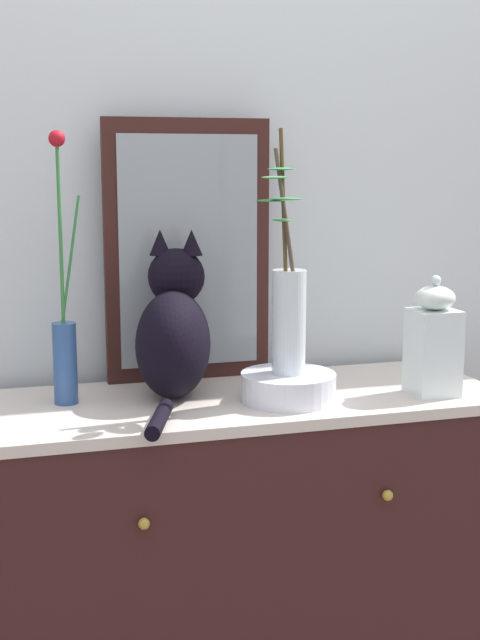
{
  "coord_description": "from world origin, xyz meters",
  "views": [
    {
      "loc": [
        -0.55,
        -1.87,
        1.37
      ],
      "look_at": [
        0.0,
        0.0,
        1.02
      ],
      "focal_mm": 48.9,
      "sensor_mm": 36.0,
      "label": 1
    }
  ],
  "objects_px": {
    "sideboard": "(240,565)",
    "cat_sitting": "(174,331)",
    "vase_slim_green": "(64,340)",
    "mirror_leaning": "(188,251)",
    "vase_glass_clear": "(288,312)",
    "bowl_porcelain": "(288,387)",
    "jar_lidded_porcelain": "(433,342)"
  },
  "relations": [
    {
      "from": "mirror_leaning",
      "to": "cat_sitting",
      "type": "bearing_deg",
      "value": -114.88
    },
    {
      "from": "sideboard",
      "to": "cat_sitting",
      "type": "bearing_deg",
      "value": 161.2
    },
    {
      "from": "cat_sitting",
      "to": "jar_lidded_porcelain",
      "type": "relative_size",
      "value": 1.67
    },
    {
      "from": "cat_sitting",
      "to": "jar_lidded_porcelain",
      "type": "height_order",
      "value": "cat_sitting"
    },
    {
      "from": "mirror_leaning",
      "to": "bowl_porcelain",
      "type": "height_order",
      "value": "mirror_leaning"
    },
    {
      "from": "mirror_leaning",
      "to": "vase_glass_clear",
      "type": "height_order",
      "value": "mirror_leaning"
    },
    {
      "from": "mirror_leaning",
      "to": "vase_slim_green",
      "type": "relative_size",
      "value": 1.06
    },
    {
      "from": "jar_lidded_porcelain",
      "to": "mirror_leaning",
      "type": "bearing_deg",
      "value": 148.73
    },
    {
      "from": "sideboard",
      "to": "bowl_porcelain",
      "type": "bearing_deg",
      "value": -34.72
    },
    {
      "from": "sideboard",
      "to": "cat_sitting",
      "type": "distance_m",
      "value": 0.59
    },
    {
      "from": "sideboard",
      "to": "mirror_leaning",
      "type": "height_order",
      "value": "mirror_leaning"
    },
    {
      "from": "sideboard",
      "to": "bowl_porcelain",
      "type": "distance_m",
      "value": 0.47
    },
    {
      "from": "vase_slim_green",
      "to": "vase_glass_clear",
      "type": "xyz_separation_m",
      "value": [
        0.48,
        -0.12,
        0.06
      ]
    },
    {
      "from": "cat_sitting",
      "to": "vase_glass_clear",
      "type": "xyz_separation_m",
      "value": [
        0.24,
        -0.12,
        0.05
      ]
    },
    {
      "from": "sideboard",
      "to": "jar_lidded_porcelain",
      "type": "bearing_deg",
      "value": -13.83
    },
    {
      "from": "bowl_porcelain",
      "to": "jar_lidded_porcelain",
      "type": "relative_size",
      "value": 0.77
    },
    {
      "from": "mirror_leaning",
      "to": "jar_lidded_porcelain",
      "type": "relative_size",
      "value": 2.28
    },
    {
      "from": "bowl_porcelain",
      "to": "jar_lidded_porcelain",
      "type": "distance_m",
      "value": 0.36
    },
    {
      "from": "vase_glass_clear",
      "to": "jar_lidded_porcelain",
      "type": "height_order",
      "value": "vase_glass_clear"
    },
    {
      "from": "sideboard",
      "to": "vase_slim_green",
      "type": "bearing_deg",
      "value": 172.12
    },
    {
      "from": "bowl_porcelain",
      "to": "vase_glass_clear",
      "type": "xyz_separation_m",
      "value": [
        -0.0,
        -0.0,
        0.17
      ]
    },
    {
      "from": "mirror_leaning",
      "to": "bowl_porcelain",
      "type": "xyz_separation_m",
      "value": [
        0.17,
        -0.27,
        -0.29
      ]
    },
    {
      "from": "mirror_leaning",
      "to": "bowl_porcelain",
      "type": "bearing_deg",
      "value": -57.82
    },
    {
      "from": "sideboard",
      "to": "vase_glass_clear",
      "type": "relative_size",
      "value": 2.25
    },
    {
      "from": "cat_sitting",
      "to": "vase_slim_green",
      "type": "xyz_separation_m",
      "value": [
        -0.25,
        0.0,
        -0.01
      ]
    },
    {
      "from": "vase_glass_clear",
      "to": "jar_lidded_porcelain",
      "type": "xyz_separation_m",
      "value": [
        0.34,
        -0.04,
        -0.08
      ]
    },
    {
      "from": "vase_slim_green",
      "to": "vase_glass_clear",
      "type": "height_order",
      "value": "vase_glass_clear"
    },
    {
      "from": "mirror_leaning",
      "to": "cat_sitting",
      "type": "distance_m",
      "value": 0.24
    },
    {
      "from": "cat_sitting",
      "to": "vase_glass_clear",
      "type": "relative_size",
      "value": 0.86
    },
    {
      "from": "mirror_leaning",
      "to": "vase_glass_clear",
      "type": "bearing_deg",
      "value": -58.39
    },
    {
      "from": "jar_lidded_porcelain",
      "to": "cat_sitting",
      "type": "bearing_deg",
      "value": 164.91
    },
    {
      "from": "bowl_porcelain",
      "to": "jar_lidded_porcelain",
      "type": "xyz_separation_m",
      "value": [
        0.34,
        -0.04,
        0.09
      ]
    }
  ]
}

